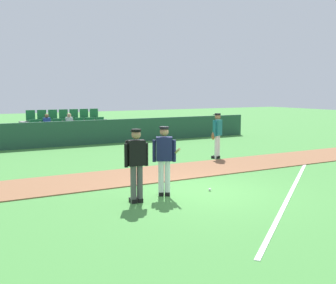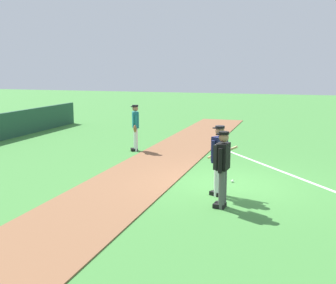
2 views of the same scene
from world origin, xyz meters
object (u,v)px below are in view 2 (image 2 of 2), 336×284
at_px(umpire_home_plate, 222,165).
at_px(batter_navy_jersey, 219,158).
at_px(runner_teal_jersey, 135,126).
at_px(baseball, 232,181).

bearing_deg(umpire_home_plate, batter_navy_jersey, 14.60).
bearing_deg(runner_teal_jersey, baseball, -128.04).
xyz_separation_m(umpire_home_plate, runner_teal_jersey, (5.49, 4.31, -0.04)).
xyz_separation_m(umpire_home_plate, baseball, (2.18, 0.09, -0.96)).
bearing_deg(runner_teal_jersey, umpire_home_plate, -141.85).
bearing_deg(baseball, umpire_home_plate, -177.76).
height_order(batter_navy_jersey, baseball, batter_navy_jersey).
relative_size(batter_navy_jersey, runner_teal_jersey, 1.00).
distance_m(umpire_home_plate, runner_teal_jersey, 6.98).
relative_size(batter_navy_jersey, umpire_home_plate, 1.00).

